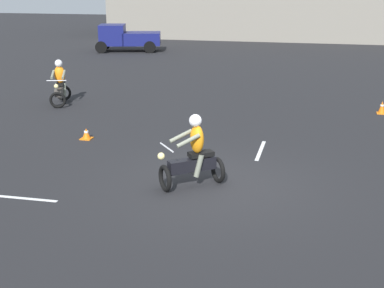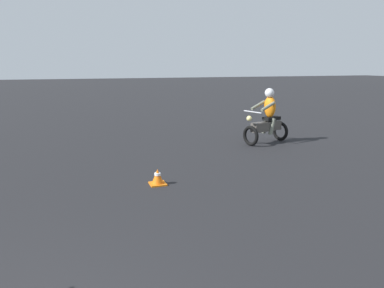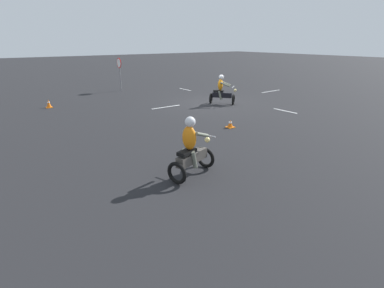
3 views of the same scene
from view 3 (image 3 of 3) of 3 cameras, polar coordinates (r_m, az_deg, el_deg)
ground_plane at (r=17.67m, az=4.08°, el=7.76°), size 120.00×120.00×0.00m
motorcycle_rider_foreground at (r=17.34m, az=5.67°, el=9.94°), size 1.47×1.34×1.66m
motorcycle_rider_background at (r=7.92m, az=-0.15°, el=-1.26°), size 1.02×1.55×1.66m
stop_sign at (r=22.50m, az=-13.66°, el=13.96°), size 0.70×0.08×2.30m
traffic_cone_mid_center at (r=12.70m, az=7.30°, el=3.80°), size 0.32×0.32×0.32m
traffic_cone_mid_left at (r=18.14m, az=-25.62°, el=6.91°), size 0.32×0.32×0.44m
lane_stripe_e at (r=22.64m, az=-1.30°, el=10.35°), size 1.39×0.13×0.01m
lane_stripe_n at (r=16.64m, az=-4.95°, el=7.04°), size 0.10×1.78×0.01m
lane_stripe_w at (r=16.39m, az=17.32°, el=6.05°), size 1.43×0.13×0.01m
lane_stripe_s at (r=22.57m, az=14.82°, el=9.70°), size 0.17×1.97×0.01m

